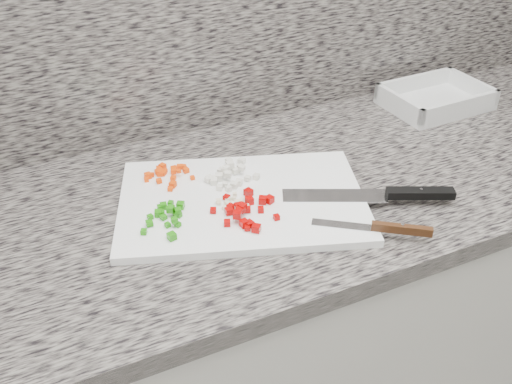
% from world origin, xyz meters
% --- Properties ---
extents(cabinet, '(3.92, 0.62, 0.86)m').
position_xyz_m(cabinet, '(0.00, 1.44, 0.43)').
color(cabinet, beige).
rests_on(cabinet, ground).
extents(countertop, '(3.96, 0.64, 0.04)m').
position_xyz_m(countertop, '(0.00, 1.44, 0.88)').
color(countertop, slate).
rests_on(countertop, cabinet).
extents(cutting_board, '(0.54, 0.45, 0.02)m').
position_xyz_m(cutting_board, '(-0.12, 1.40, 0.91)').
color(cutting_board, white).
rests_on(cutting_board, countertop).
extents(carrot_pile, '(0.10, 0.10, 0.02)m').
position_xyz_m(carrot_pile, '(-0.22, 1.54, 0.92)').
color(carrot_pile, '#F04105').
rests_on(carrot_pile, cutting_board).
extents(onion_pile, '(0.11, 0.11, 0.02)m').
position_xyz_m(onion_pile, '(-0.11, 1.48, 0.92)').
color(onion_pile, silver).
rests_on(onion_pile, cutting_board).
extents(green_pepper_pile, '(0.10, 0.11, 0.02)m').
position_xyz_m(green_pepper_pile, '(-0.27, 1.40, 0.92)').
color(green_pepper_pile, '#1F820B').
rests_on(green_pepper_pile, cutting_board).
extents(red_pepper_pile, '(0.13, 0.13, 0.02)m').
position_xyz_m(red_pepper_pile, '(-0.13, 1.36, 0.92)').
color(red_pepper_pile, '#A90302').
rests_on(red_pepper_pile, cutting_board).
extents(garlic_pile, '(0.05, 0.05, 0.01)m').
position_xyz_m(garlic_pile, '(-0.14, 1.39, 0.92)').
color(garlic_pile, beige).
rests_on(garlic_pile, cutting_board).
extents(chef_knife, '(0.31, 0.17, 0.02)m').
position_xyz_m(chef_knife, '(0.14, 1.29, 0.92)').
color(chef_knife, white).
rests_on(chef_knife, cutting_board).
extents(paring_knife, '(0.18, 0.14, 0.02)m').
position_xyz_m(paring_knife, '(0.07, 1.20, 0.92)').
color(paring_knife, white).
rests_on(paring_knife, cutting_board).
extents(tray, '(0.26, 0.19, 0.05)m').
position_xyz_m(tray, '(0.51, 1.60, 0.92)').
color(tray, silver).
rests_on(tray, countertop).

